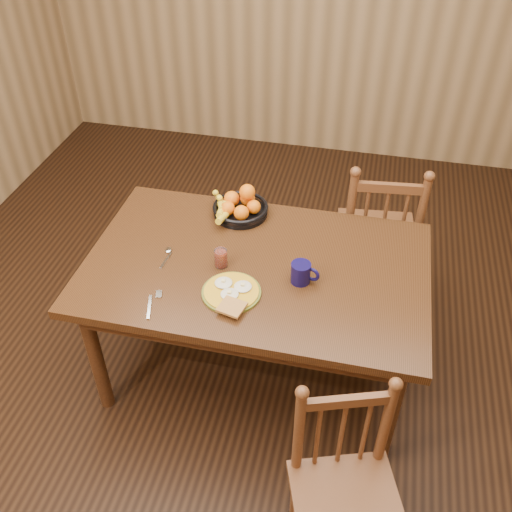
% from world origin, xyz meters
% --- Properties ---
extents(room, '(4.52, 5.02, 2.72)m').
position_xyz_m(room, '(0.00, 0.00, 1.35)').
color(room, black).
rests_on(room, ground).
extents(dining_table, '(1.60, 1.00, 0.75)m').
position_xyz_m(dining_table, '(0.00, 0.00, 0.67)').
color(dining_table, black).
rests_on(dining_table, ground).
extents(chair_far, '(0.49, 0.47, 0.98)m').
position_xyz_m(chair_far, '(0.55, 0.71, 0.48)').
color(chair_far, '#462815').
rests_on(chair_far, ground).
extents(chair_near, '(0.51, 0.49, 0.89)m').
position_xyz_m(chair_near, '(0.54, -0.85, 0.43)').
color(chair_near, '#462815').
rests_on(chair_near, ground).
extents(breakfast_plate, '(0.26, 0.30, 0.04)m').
position_xyz_m(breakfast_plate, '(-0.06, -0.22, 0.76)').
color(breakfast_plate, '#59601E').
rests_on(breakfast_plate, dining_table).
extents(fork, '(0.06, 0.18, 0.00)m').
position_xyz_m(fork, '(-0.38, -0.35, 0.75)').
color(fork, silver).
rests_on(fork, dining_table).
extents(spoon, '(0.04, 0.16, 0.01)m').
position_xyz_m(spoon, '(-0.43, -0.02, 0.75)').
color(spoon, silver).
rests_on(spoon, dining_table).
extents(coffee_mug, '(0.13, 0.09, 0.10)m').
position_xyz_m(coffee_mug, '(0.23, -0.07, 0.80)').
color(coffee_mug, '#0E0A3A').
rests_on(coffee_mug, dining_table).
extents(juice_glass, '(0.06, 0.06, 0.09)m').
position_xyz_m(juice_glass, '(-0.16, -0.04, 0.79)').
color(juice_glass, silver).
rests_on(juice_glass, dining_table).
extents(fruit_bowl, '(0.32, 0.32, 0.17)m').
position_xyz_m(fruit_bowl, '(-0.17, 0.37, 0.80)').
color(fruit_bowl, black).
rests_on(fruit_bowl, dining_table).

